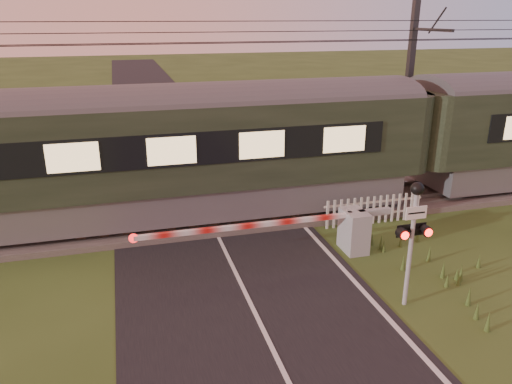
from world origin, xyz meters
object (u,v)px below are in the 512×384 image
object	(u,v)px
boom_gate	(343,230)
crossing_signal	(414,223)
train	(411,135)
picket_fence	(374,210)
catenary_mast	(409,84)

from	to	relation	value
boom_gate	crossing_signal	bearing A→B (deg)	-85.37
train	picket_fence	size ratio (longest dim) A/B	12.84
train	boom_gate	world-z (taller)	train
picket_fence	catenary_mast	size ratio (longest dim) A/B	0.47
crossing_signal	picket_fence	distance (m)	4.98
train	boom_gate	distance (m)	5.59
boom_gate	catenary_mast	xyz separation A→B (m)	(5.21, 5.71, 3.09)
picket_fence	catenary_mast	distance (m)	6.29
train	crossing_signal	world-z (taller)	train
train	picket_fence	world-z (taller)	train
train	crossing_signal	bearing A→B (deg)	-121.02
picket_fence	train	bearing A→B (deg)	39.70
crossing_signal	picket_fence	world-z (taller)	crossing_signal
train	catenary_mast	world-z (taller)	catenary_mast
crossing_signal	boom_gate	bearing A→B (deg)	94.63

